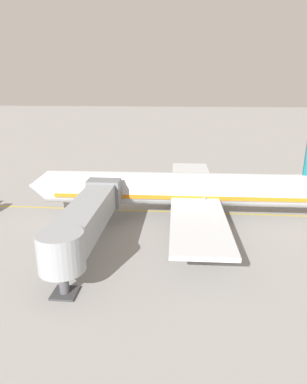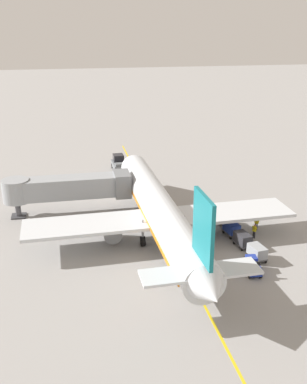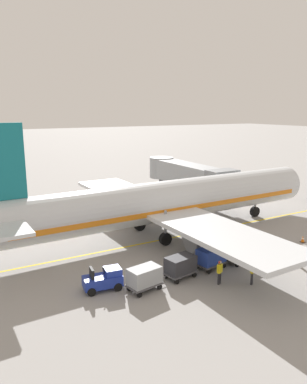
{
  "view_description": "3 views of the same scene",
  "coord_description": "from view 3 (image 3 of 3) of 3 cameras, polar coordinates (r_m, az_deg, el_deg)",
  "views": [
    {
      "loc": [
        -37.58,
        -0.13,
        14.65
      ],
      "look_at": [
        -2.0,
        3.08,
        3.09
      ],
      "focal_mm": 31.19,
      "sensor_mm": 36.0,
      "label": 1
    },
    {
      "loc": [
        -10.7,
        -46.12,
        23.0
      ],
      "look_at": [
        -0.97,
        3.36,
        3.91
      ],
      "focal_mm": 42.22,
      "sensor_mm": 36.0,
      "label": 2
    },
    {
      "loc": [
        27.15,
        -18.37,
        11.58
      ],
      "look_at": [
        -3.45,
        -0.97,
        3.64
      ],
      "focal_mm": 34.56,
      "sensor_mm": 36.0,
      "label": 3
    }
  ],
  "objects": [
    {
      "name": "ground_plane",
      "position": [
        34.77,
        4.24,
        -6.78
      ],
      "size": [
        400.0,
        400.0,
        0.0
      ],
      "primitive_type": "plane",
      "color": "gray"
    },
    {
      "name": "baggage_cart_tail_end",
      "position": [
        24.55,
        -1.41,
        -12.95
      ],
      "size": [
        1.64,
        2.97,
        1.58
      ],
      "color": "#4C4C51",
      "rests_on": "ground"
    },
    {
      "name": "jet_bridge",
      "position": [
        47.22,
        5.17,
        2.75
      ],
      "size": [
        15.85,
        3.5,
        4.98
      ],
      "color": "#93999E",
      "rests_on": "ground"
    },
    {
      "name": "ground_crew_loader",
      "position": [
        26.19,
        14.99,
        -11.68
      ],
      "size": [
        0.54,
        0.61,
        1.69
      ],
      "color": "#232328",
      "rests_on": "ground"
    },
    {
      "name": "safety_cone_nose_left",
      "position": [
        35.57,
        22.05,
        -6.76
      ],
      "size": [
        0.36,
        0.36,
        0.59
      ],
      "color": "black",
      "rests_on": "ground"
    },
    {
      "name": "ground_crew_marshaller",
      "position": [
        30.08,
        21.69,
        -8.92
      ],
      "size": [
        0.55,
        0.6,
        1.69
      ],
      "color": "#232328",
      "rests_on": "ground"
    },
    {
      "name": "gate_lead_in_line",
      "position": [
        34.77,
        4.24,
        -6.77
      ],
      "size": [
        0.24,
        80.0,
        0.01
      ],
      "primitive_type": "cube",
      "color": "gold",
      "rests_on": "ground"
    },
    {
      "name": "baggage_tug_lead",
      "position": [
        24.95,
        -7.66,
        -13.22
      ],
      "size": [
        1.56,
        2.63,
        1.62
      ],
      "color": "#1E339E",
      "rests_on": "ground"
    },
    {
      "name": "parked_airliner",
      "position": [
        34.29,
        2.22,
        -1.47
      ],
      "size": [
        30.12,
        37.27,
        10.63
      ],
      "color": "silver",
      "rests_on": "ground"
    },
    {
      "name": "ground_crew_wing_walker",
      "position": [
        25.72,
        10.17,
        -11.9
      ],
      "size": [
        0.37,
        0.7,
        1.69
      ],
      "color": "#232328",
      "rests_on": "ground"
    },
    {
      "name": "baggage_cart_third_in_train",
      "position": [
        26.26,
        4.2,
        -11.2
      ],
      "size": [
        1.64,
        2.97,
        1.58
      ],
      "color": "#4C4C51",
      "rests_on": "ground"
    },
    {
      "name": "baggage_cart_second_in_train",
      "position": [
        27.99,
        8.88,
        -9.77
      ],
      "size": [
        1.64,
        2.97,
        1.58
      ],
      "color": "#4C4C51",
      "rests_on": "ground"
    },
    {
      "name": "baggage_cart_front",
      "position": [
        29.53,
        13.06,
        -8.74
      ],
      "size": [
        1.64,
        2.97,
        1.58
      ],
      "color": "#4C4C51",
      "rests_on": "ground"
    }
  ]
}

